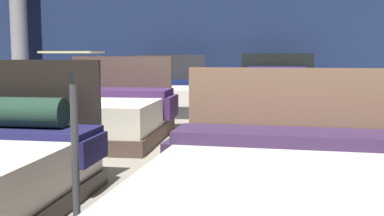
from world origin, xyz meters
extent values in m
cube|color=gray|center=(0.00, 0.00, -0.01)|extent=(18.00, 18.00, 0.02)
cube|color=navy|center=(0.00, 4.82, 1.75)|extent=(18.00, 0.06, 3.50)
cube|color=black|center=(-1.12, -1.96, 0.51)|extent=(1.54, 0.05, 1.02)
cube|color=#201F51|center=(-0.31, -2.24, 0.34)|extent=(0.05, 0.50, 0.20)
cube|color=silver|center=(1.11, -3.03, 0.31)|extent=(1.66, 2.09, 0.24)
cube|color=#8D694E|center=(1.16, -1.99, 0.48)|extent=(1.54, 0.11, 0.96)
cube|color=#3D2A4D|center=(1.15, -2.25, 0.48)|extent=(1.63, 0.52, 0.09)
cube|color=#3D2A4D|center=(0.32, -2.21, 0.28)|extent=(0.11, 0.45, 0.32)
cube|color=#3E2353|center=(-2.54, 0.73, 0.35)|extent=(0.08, 0.61, 0.23)
cube|color=#4F3D33|center=(-1.06, -0.11, 0.09)|extent=(1.60, 1.95, 0.18)
cube|color=silver|center=(-1.06, -0.11, 0.34)|extent=(1.54, 1.89, 0.34)
cube|color=#4F3D33|center=(-1.09, 0.85, 0.52)|extent=(1.46, 0.08, 1.04)
cube|color=#3A214E|center=(-1.08, 0.49, 0.56)|extent=(1.54, 0.70, 0.09)
cube|color=#3A214E|center=(-1.86, 0.46, 0.37)|extent=(0.11, 0.66, 0.29)
cube|color=#3A214E|center=(-0.29, 0.51, 0.37)|extent=(0.11, 0.66, 0.29)
cube|color=#916B50|center=(1.06, -0.11, 0.10)|extent=(1.45, 2.03, 0.20)
cube|color=white|center=(1.06, -0.11, 0.32)|extent=(1.39, 1.97, 0.24)
cube|color=navy|center=(1.06, 0.62, 0.48)|extent=(1.43, 0.53, 0.08)
cube|color=navy|center=(0.32, 0.62, 0.31)|extent=(0.08, 0.53, 0.27)
cube|color=navy|center=(1.80, 0.62, 0.31)|extent=(0.08, 0.53, 0.27)
cube|color=brown|center=(-3.32, 2.93, 0.08)|extent=(1.65, 1.96, 0.16)
cube|color=silver|center=(-3.32, 2.93, 0.27)|extent=(1.59, 1.90, 0.22)
cube|color=navy|center=(-3.31, 3.60, 0.41)|extent=(1.61, 0.57, 0.07)
cube|color=navy|center=(-4.12, 3.61, 0.27)|extent=(0.08, 0.54, 0.23)
cube|color=navy|center=(-2.49, 3.59, 0.27)|extent=(0.08, 0.54, 0.23)
cylinder|color=#352743|center=(-3.31, 3.61, 0.57)|extent=(0.90, 0.27, 0.26)
cube|color=#343335|center=(-1.03, 2.96, 0.10)|extent=(1.71, 2.19, 0.21)
cube|color=silver|center=(-1.03, 2.96, 0.34)|extent=(1.65, 2.12, 0.27)
cube|color=#343335|center=(-1.08, 4.02, 0.53)|extent=(1.53, 0.10, 1.07)
cube|color=#101844|center=(-1.06, 3.61, 0.52)|extent=(1.63, 0.82, 0.08)
cube|color=#101844|center=(-1.88, 3.58, 0.33)|extent=(0.11, 0.76, 0.29)
cube|color=#101844|center=(-0.24, 3.64, 0.33)|extent=(0.11, 0.76, 0.29)
cube|color=black|center=(1.12, 3.03, 0.10)|extent=(1.64, 2.09, 0.20)
cube|color=silver|center=(1.12, 3.03, 0.36)|extent=(1.58, 2.03, 0.32)
cube|color=black|center=(1.17, 4.04, 0.55)|extent=(1.45, 0.12, 1.10)
cube|color=#121641|center=(1.15, 3.65, 0.56)|extent=(1.55, 0.78, 0.09)
cube|color=#121641|center=(0.37, 3.70, 0.42)|extent=(0.12, 0.71, 0.21)
cube|color=#121641|center=(1.93, 3.61, 0.42)|extent=(0.12, 0.71, 0.21)
cylinder|color=#1F184D|center=(1.16, 3.80, 0.72)|extent=(1.14, 0.30, 0.24)
cylinder|color=#3F3F44|center=(0.00, -3.26, 0.48)|extent=(0.04, 0.04, 0.97)
cube|color=beige|center=(0.00, -3.26, 1.07)|extent=(0.28, 0.20, 0.01)
cylinder|color=#99999E|center=(-4.62, 4.26, 1.75)|extent=(0.38, 0.38, 3.50)
camera|label=1|loc=(1.00, -5.51, 1.05)|focal=43.03mm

